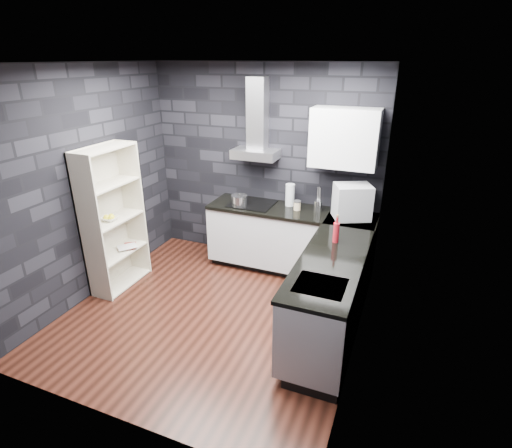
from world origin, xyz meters
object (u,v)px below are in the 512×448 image
Objects in this scene: red_bottle at (336,233)px; appliance_garage at (352,202)px; glass_vase at (290,195)px; fruit_bowl at (110,218)px; utensil_crock at (318,206)px; bookshelf at (113,220)px; pot at (239,201)px; storage_jar at (297,206)px.

appliance_garage is at bearing 86.87° from red_bottle.
glass_vase reaches higher than fruit_bowl.
utensil_crock is 0.32× the size of appliance_garage.
utensil_crock is 2.58m from bookshelf.
pot is 1.56m from red_bottle.
red_bottle reaches higher than storage_jar.
storage_jar is (0.76, 0.14, -0.02)m from pot.
red_bottle is at bearing -48.77° from glass_vase.
pot is 0.93× the size of red_bottle.
red_bottle is 2.69m from bookshelf.
pot is 1.47m from appliance_garage.
appliance_garage is 1.91× the size of red_bottle.
bookshelf is at bearing -151.34° from utensil_crock.
glass_vase is 1.34× the size of red_bottle.
storage_jar reaches higher than fruit_bowl.
glass_vase is 2.18× the size of utensil_crock.
glass_vase is 0.87m from appliance_garage.
glass_vase is at bearing 131.23° from red_bottle.
pot is 1.52× the size of utensil_crock.
bookshelf is (-2.70, -1.10, -0.22)m from appliance_garage.
utensil_crock is at bearing 11.81° from pot.
appliance_garage is (1.46, 0.08, 0.15)m from pot.
appliance_garage reaches higher than fruit_bowl.
appliance_garage reaches higher than red_bottle.
glass_vase is at bearing 142.66° from appliance_garage.
utensil_crock reaches higher than pot.
glass_vase is 1.53× the size of fruit_bowl.
storage_jar is 1.03m from red_bottle.
utensil_crock is at bearing 138.81° from appliance_garage.
glass_vase reaches higher than red_bottle.
glass_vase is at bearing 137.50° from storage_jar.
pot is 1.04m from utensil_crock.
fruit_bowl is at bearing -138.99° from pot.
fruit_bowl is at bearing -99.80° from bookshelf.
utensil_crock is 2.60m from fruit_bowl.
utensil_crock is 0.08× the size of bookshelf.
bookshelf reaches higher than glass_vase.
pot is 1.06× the size of fruit_bowl.
utensil_crock is at bearing 29.76° from fruit_bowl.
glass_vase is at bearing 23.58° from pot.
pot reaches higher than fruit_bowl.
utensil_crock reaches higher than storage_jar.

